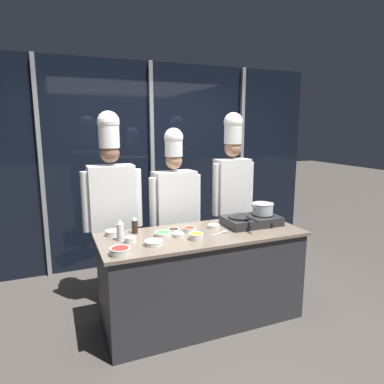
{
  "coord_description": "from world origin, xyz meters",
  "views": [
    {
      "loc": [
        -1.27,
        -2.82,
        1.88
      ],
      "look_at": [
        0.0,
        0.25,
        1.23
      ],
      "focal_mm": 32.0,
      "sensor_mm": 36.0,
      "label": 1
    }
  ],
  "objects_px": {
    "prep_bowl_noodles": "(178,234)",
    "serving_spoon_slotted": "(222,232)",
    "squeeze_bottle_soy": "(135,225)",
    "prep_bowl_shrimp": "(112,233)",
    "prep_bowl_soy_glaze": "(174,230)",
    "prep_bowl_scallions": "(163,234)",
    "chef_line": "(232,184)",
    "squeeze_bottle_clear": "(120,230)",
    "stock_pot": "(263,208)",
    "frying_pan": "(241,215)",
    "prep_bowl_chili_flakes": "(189,229)",
    "prep_bowl_garlic": "(131,239)",
    "prep_bowl_bell_pepper": "(120,251)",
    "chef_sous": "(174,201)",
    "prep_bowl_chicken": "(154,242)",
    "prep_bowl_onion": "(214,226)",
    "portable_stove": "(251,220)",
    "prep_bowl_carrots": "(196,236)"
  },
  "relations": [
    {
      "from": "prep_bowl_noodles",
      "to": "serving_spoon_slotted",
      "type": "bearing_deg",
      "value": -8.63
    },
    {
      "from": "prep_bowl_scallions",
      "to": "chef_line",
      "type": "bearing_deg",
      "value": 31.57
    },
    {
      "from": "squeeze_bottle_soy",
      "to": "prep_bowl_garlic",
      "type": "xyz_separation_m",
      "value": [
        -0.1,
        -0.24,
        -0.05
      ]
    },
    {
      "from": "prep_bowl_onion",
      "to": "squeeze_bottle_soy",
      "type": "bearing_deg",
      "value": 169.94
    },
    {
      "from": "prep_bowl_chicken",
      "to": "prep_bowl_shrimp",
      "type": "height_order",
      "value": "prep_bowl_shrimp"
    },
    {
      "from": "squeeze_bottle_clear",
      "to": "squeeze_bottle_soy",
      "type": "relative_size",
      "value": 1.2
    },
    {
      "from": "prep_bowl_soy_glaze",
      "to": "prep_bowl_shrimp",
      "type": "relative_size",
      "value": 0.86
    },
    {
      "from": "frying_pan",
      "to": "prep_bowl_shrimp",
      "type": "bearing_deg",
      "value": 170.62
    },
    {
      "from": "prep_bowl_onion",
      "to": "prep_bowl_noodles",
      "type": "height_order",
      "value": "prep_bowl_onion"
    },
    {
      "from": "squeeze_bottle_clear",
      "to": "frying_pan",
      "type": "bearing_deg",
      "value": -1.69
    },
    {
      "from": "portable_stove",
      "to": "prep_bowl_chicken",
      "type": "distance_m",
      "value": 1.11
    },
    {
      "from": "prep_bowl_garlic",
      "to": "serving_spoon_slotted",
      "type": "height_order",
      "value": "prep_bowl_garlic"
    },
    {
      "from": "prep_bowl_shrimp",
      "to": "chef_sous",
      "type": "distance_m",
      "value": 0.89
    },
    {
      "from": "prep_bowl_chicken",
      "to": "prep_bowl_bell_pepper",
      "type": "xyz_separation_m",
      "value": [
        -0.31,
        -0.11,
        0.01
      ]
    },
    {
      "from": "prep_bowl_chili_flakes",
      "to": "prep_bowl_scallions",
      "type": "distance_m",
      "value": 0.28
    },
    {
      "from": "squeeze_bottle_clear",
      "to": "prep_bowl_bell_pepper",
      "type": "height_order",
      "value": "squeeze_bottle_clear"
    },
    {
      "from": "prep_bowl_bell_pepper",
      "to": "prep_bowl_noodles",
      "type": "distance_m",
      "value": 0.63
    },
    {
      "from": "prep_bowl_onion",
      "to": "prep_bowl_garlic",
      "type": "relative_size",
      "value": 1.13
    },
    {
      "from": "prep_bowl_noodles",
      "to": "prep_bowl_onion",
      "type": "bearing_deg",
      "value": 15.25
    },
    {
      "from": "squeeze_bottle_clear",
      "to": "prep_bowl_bell_pepper",
      "type": "distance_m",
      "value": 0.35
    },
    {
      "from": "prep_bowl_chili_flakes",
      "to": "serving_spoon_slotted",
      "type": "distance_m",
      "value": 0.31
    },
    {
      "from": "prep_bowl_noodles",
      "to": "serving_spoon_slotted",
      "type": "distance_m",
      "value": 0.42
    },
    {
      "from": "prep_bowl_chicken",
      "to": "prep_bowl_chili_flakes",
      "type": "bearing_deg",
      "value": 28.74
    },
    {
      "from": "prep_bowl_shrimp",
      "to": "prep_bowl_chicken",
      "type": "bearing_deg",
      "value": -54.99
    },
    {
      "from": "frying_pan",
      "to": "squeeze_bottle_soy",
      "type": "height_order",
      "value": "squeeze_bottle_soy"
    },
    {
      "from": "chef_line",
      "to": "squeeze_bottle_clear",
      "type": "bearing_deg",
      "value": 21.86
    },
    {
      "from": "prep_bowl_chili_flakes",
      "to": "prep_bowl_shrimp",
      "type": "xyz_separation_m",
      "value": [
        -0.7,
        0.17,
        0.0
      ]
    },
    {
      "from": "prep_bowl_chili_flakes",
      "to": "prep_bowl_bell_pepper",
      "type": "relative_size",
      "value": 0.74
    },
    {
      "from": "prep_bowl_garlic",
      "to": "stock_pot",
      "type": "bearing_deg",
      "value": 2.38
    },
    {
      "from": "frying_pan",
      "to": "prep_bowl_bell_pepper",
      "type": "bearing_deg",
      "value": -166.38
    },
    {
      "from": "squeeze_bottle_soy",
      "to": "prep_bowl_soy_glaze",
      "type": "xyz_separation_m",
      "value": [
        0.35,
        -0.11,
        -0.06
      ]
    },
    {
      "from": "prep_bowl_soy_glaze",
      "to": "prep_bowl_shrimp",
      "type": "height_order",
      "value": "prep_bowl_shrimp"
    },
    {
      "from": "prep_bowl_chili_flakes",
      "to": "prep_bowl_scallions",
      "type": "height_order",
      "value": "prep_bowl_chili_flakes"
    },
    {
      "from": "prep_bowl_scallions",
      "to": "chef_line",
      "type": "distance_m",
      "value": 1.31
    },
    {
      "from": "frying_pan",
      "to": "chef_sous",
      "type": "relative_size",
      "value": 0.23
    },
    {
      "from": "stock_pot",
      "to": "chef_sous",
      "type": "relative_size",
      "value": 0.13
    },
    {
      "from": "prep_bowl_chicken",
      "to": "prep_bowl_soy_glaze",
      "type": "distance_m",
      "value": 0.39
    },
    {
      "from": "prep_bowl_scallions",
      "to": "frying_pan",
      "type": "bearing_deg",
      "value": -0.44
    },
    {
      "from": "stock_pot",
      "to": "prep_bowl_scallions",
      "type": "relative_size",
      "value": 1.56
    },
    {
      "from": "stock_pot",
      "to": "chef_line",
      "type": "height_order",
      "value": "chef_line"
    },
    {
      "from": "prep_bowl_onion",
      "to": "prep_bowl_noodles",
      "type": "xyz_separation_m",
      "value": [
        -0.42,
        -0.11,
        -0.0
      ]
    },
    {
      "from": "prep_bowl_chicken",
      "to": "prep_bowl_carrots",
      "type": "bearing_deg",
      "value": -0.23
    },
    {
      "from": "stock_pot",
      "to": "squeeze_bottle_soy",
      "type": "distance_m",
      "value": 1.31
    },
    {
      "from": "stock_pot",
      "to": "squeeze_bottle_clear",
      "type": "xyz_separation_m",
      "value": [
        -1.46,
        0.03,
        -0.07
      ]
    },
    {
      "from": "squeeze_bottle_soy",
      "to": "prep_bowl_chili_flakes",
      "type": "height_order",
      "value": "squeeze_bottle_soy"
    },
    {
      "from": "prep_bowl_soy_glaze",
      "to": "chef_sous",
      "type": "height_order",
      "value": "chef_sous"
    },
    {
      "from": "squeeze_bottle_clear",
      "to": "prep_bowl_noodles",
      "type": "xyz_separation_m",
      "value": [
        0.51,
        -0.09,
        -0.07
      ]
    },
    {
      "from": "prep_bowl_scallions",
      "to": "serving_spoon_slotted",
      "type": "distance_m",
      "value": 0.56
    },
    {
      "from": "stock_pot",
      "to": "chef_sous",
      "type": "xyz_separation_m",
      "value": [
        -0.73,
        0.64,
        0.01
      ]
    },
    {
      "from": "squeeze_bottle_soy",
      "to": "prep_bowl_shrimp",
      "type": "bearing_deg",
      "value": 176.33
    }
  ]
}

